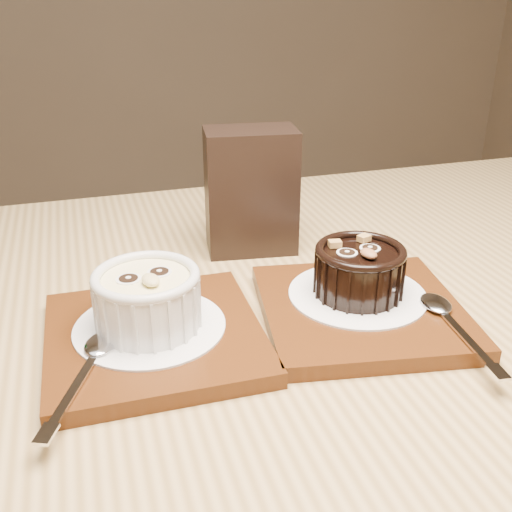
{
  "coord_description": "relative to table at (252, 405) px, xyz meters",
  "views": [
    {
      "loc": [
        -0.01,
        -0.28,
        1.04
      ],
      "look_at": [
        0.11,
        0.19,
        0.81
      ],
      "focal_mm": 42.0,
      "sensor_mm": 36.0,
      "label": 1
    }
  ],
  "objects": [
    {
      "name": "tray_left",
      "position": [
        -0.09,
        -0.01,
        0.1
      ],
      "size": [
        0.18,
        0.18,
        0.01
      ],
      "primitive_type": "cube",
      "rotation": [
        0.0,
        0.0,
        0.02
      ],
      "color": "#50270D",
      "rests_on": "table"
    },
    {
      "name": "ramekin_dark",
      "position": [
        0.1,
        0.0,
        0.13
      ],
      "size": [
        0.08,
        0.08,
        0.05
      ],
      "rotation": [
        0.0,
        0.0,
        0.16
      ],
      "color": "black",
      "rests_on": "doily_right"
    },
    {
      "name": "tray_right",
      "position": [
        0.1,
        -0.01,
        0.1
      ],
      "size": [
        0.2,
        0.2,
        0.01
      ],
      "primitive_type": "cube",
      "rotation": [
        0.0,
        0.0,
        -0.12
      ],
      "color": "#50270D",
      "rests_on": "table"
    },
    {
      "name": "condiment_stand",
      "position": [
        0.04,
        0.17,
        0.16
      ],
      "size": [
        0.11,
        0.07,
        0.14
      ],
      "primitive_type": "cube",
      "rotation": [
        0.0,
        0.0,
        -0.1
      ],
      "color": "black",
      "rests_on": "table"
    },
    {
      "name": "spoon_left",
      "position": [
        -0.15,
        -0.06,
        0.11
      ],
      "size": [
        0.07,
        0.13,
        0.01
      ],
      "primitive_type": null,
      "rotation": [
        0.0,
        0.0,
        -0.37
      ],
      "color": "silver",
      "rests_on": "tray_left"
    },
    {
      "name": "doily_right",
      "position": [
        0.1,
        0.0,
        0.11
      ],
      "size": [
        0.13,
        0.13,
        0.0
      ],
      "primitive_type": "cylinder",
      "color": "white",
      "rests_on": "tray_right"
    },
    {
      "name": "ramekin_white",
      "position": [
        -0.09,
        -0.0,
        0.14
      ],
      "size": [
        0.09,
        0.09,
        0.05
      ],
      "rotation": [
        0.0,
        0.0,
        0.23
      ],
      "color": "silver",
      "rests_on": "doily_left"
    },
    {
      "name": "table",
      "position": [
        0.0,
        0.0,
        0.0
      ],
      "size": [
        1.23,
        0.85,
        0.75
      ],
      "rotation": [
        0.0,
        0.0,
        0.04
      ],
      "color": "olive",
      "rests_on": "ground"
    },
    {
      "name": "spoon_right",
      "position": [
        0.16,
        -0.07,
        0.11
      ],
      "size": [
        0.04,
        0.14,
        0.01
      ],
      "primitive_type": null,
      "rotation": [
        0.0,
        0.0,
        -0.07
      ],
      "color": "silver",
      "rests_on": "tray_right"
    },
    {
      "name": "doily_left",
      "position": [
        -0.09,
        -0.0,
        0.11
      ],
      "size": [
        0.13,
        0.13,
        0.0
      ],
      "primitive_type": "cylinder",
      "color": "white",
      "rests_on": "tray_left"
    }
  ]
}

